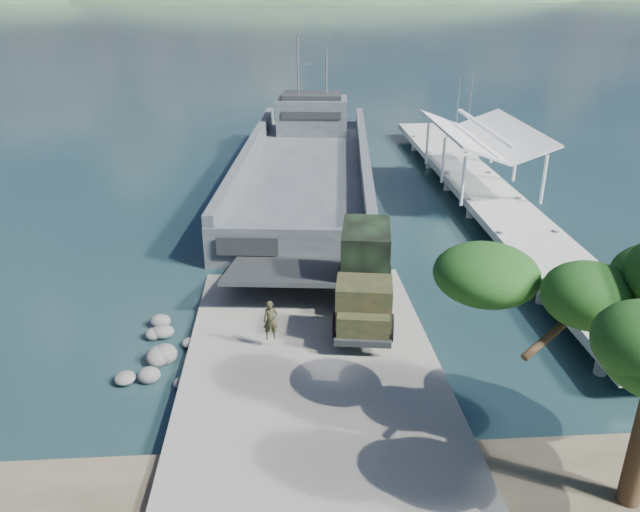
# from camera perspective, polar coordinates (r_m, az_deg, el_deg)

# --- Properties ---
(ground) EXTENTS (1400.00, 1400.00, 0.00)m
(ground) POSITION_cam_1_polar(r_m,az_deg,el_deg) (26.18, -0.90, -9.15)
(ground) COLOR #163237
(ground) RESTS_ON ground
(boat_ramp) EXTENTS (10.00, 18.00, 0.50)m
(boat_ramp) POSITION_cam_1_polar(r_m,az_deg,el_deg) (25.21, -0.78, -9.91)
(boat_ramp) COLOR gray
(boat_ramp) RESTS_ON ground
(shoreline_rocks) EXTENTS (3.20, 5.60, 0.90)m
(shoreline_rocks) POSITION_cam_1_polar(r_m,az_deg,el_deg) (27.08, -14.33, -8.77)
(shoreline_rocks) COLOR #5C5C5A
(shoreline_rocks) RESTS_ON ground
(distant_headlands) EXTENTS (1000.00, 240.00, 48.00)m
(distant_headlands) POSITION_cam_1_polar(r_m,az_deg,el_deg) (584.38, 1.30, 22.30)
(distant_headlands) COLOR #395435
(distant_headlands) RESTS_ON ground
(pier) EXTENTS (6.40, 44.00, 6.10)m
(pier) POSITION_cam_1_polar(r_m,az_deg,el_deg) (44.90, 14.70, 6.62)
(pier) COLOR #9B9C93
(pier) RESTS_ON ground
(landing_craft) EXTENTS (12.36, 37.06, 10.82)m
(landing_craft) POSITION_cam_1_polar(r_m,az_deg,el_deg) (47.62, -1.27, 7.45)
(landing_craft) COLOR #3F454A
(landing_craft) RESTS_ON ground
(military_truck) EXTENTS (3.41, 7.80, 3.50)m
(military_truck) POSITION_cam_1_polar(r_m,az_deg,el_deg) (27.99, 4.14, -1.66)
(military_truck) COLOR black
(military_truck) RESTS_ON boat_ramp
(soldier) EXTENTS (0.67, 0.49, 1.67)m
(soldier) POSITION_cam_1_polar(r_m,az_deg,el_deg) (25.53, -4.51, -6.65)
(soldier) COLOR black
(soldier) RESTS_ON boat_ramp
(sailboat_near) EXTENTS (2.69, 6.02, 7.08)m
(sailboat_near) POSITION_cam_1_polar(r_m,az_deg,el_deg) (59.23, 13.20, 9.58)
(sailboat_near) COLOR white
(sailboat_near) RESTS_ON ground
(sailboat_far) EXTENTS (1.80, 5.19, 6.22)m
(sailboat_far) POSITION_cam_1_polar(r_m,az_deg,el_deg) (65.04, 12.32, 10.85)
(sailboat_far) COLOR white
(sailboat_far) RESTS_ON ground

